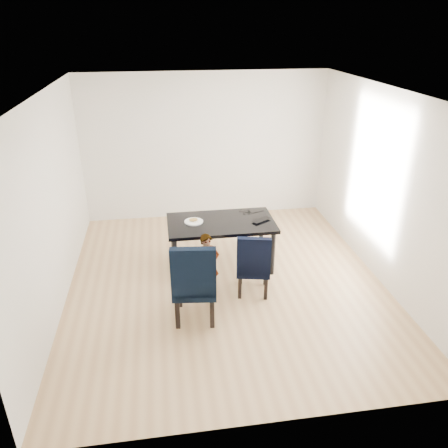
{
  "coord_description": "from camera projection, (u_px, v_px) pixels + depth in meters",
  "views": [
    {
      "loc": [
        -0.84,
        -5.37,
        3.5
      ],
      "look_at": [
        0.0,
        0.2,
        0.85
      ],
      "focal_mm": 35.0,
      "sensor_mm": 36.0,
      "label": 1
    }
  ],
  "objects": [
    {
      "name": "wall_right",
      "position": [
        384.0,
        188.0,
        6.14
      ],
      "size": [
        0.01,
        5.0,
        2.7
      ],
      "primitive_type": "cube",
      "color": "white",
      "rests_on": "ground"
    },
    {
      "name": "chair_left",
      "position": [
        195.0,
        279.0,
        5.44
      ],
      "size": [
        0.6,
        0.62,
        1.12
      ],
      "primitive_type": "cube",
      "rotation": [
        0.0,
        0.0,
        -0.12
      ],
      "color": "black",
      "rests_on": "floor"
    },
    {
      "name": "ceiling",
      "position": [
        226.0,
        92.0,
        5.26
      ],
      "size": [
        4.5,
        5.0,
        0.01
      ],
      "primitive_type": "cube",
      "color": "white",
      "rests_on": "wall_back"
    },
    {
      "name": "floor",
      "position": [
        226.0,
        282.0,
        6.41
      ],
      "size": [
        4.5,
        5.0,
        0.01
      ],
      "primitive_type": "cube",
      "color": "tan",
      "rests_on": "ground"
    },
    {
      "name": "wall_front",
      "position": [
        273.0,
        307.0,
        3.59
      ],
      "size": [
        4.5,
        0.01,
        2.7
      ],
      "primitive_type": "cube",
      "color": "silver",
      "rests_on": "ground"
    },
    {
      "name": "sandwich",
      "position": [
        193.0,
        220.0,
        6.5
      ],
      "size": [
        0.14,
        0.08,
        0.05
      ],
      "primitive_type": "ellipsoid",
      "rotation": [
        0.0,
        0.0,
        0.14
      ],
      "color": "#AC813D",
      "rests_on": "plate"
    },
    {
      "name": "laptop",
      "position": [
        259.0,
        219.0,
        6.58
      ],
      "size": [
        0.36,
        0.32,
        0.02
      ],
      "primitive_type": "imported",
      "rotation": [
        0.0,
        0.0,
        3.68
      ],
      "color": "black",
      "rests_on": "dining_table"
    },
    {
      "name": "wall_left",
      "position": [
        51.0,
        206.0,
        5.53
      ],
      "size": [
        0.01,
        5.0,
        2.7
      ],
      "primitive_type": "cube",
      "color": "silver",
      "rests_on": "ground"
    },
    {
      "name": "plate",
      "position": [
        194.0,
        222.0,
        6.52
      ],
      "size": [
        0.33,
        0.33,
        0.02
      ],
      "primitive_type": "cylinder",
      "rotation": [
        0.0,
        0.0,
        0.21
      ],
      "color": "white",
      "rests_on": "dining_table"
    },
    {
      "name": "chair_right",
      "position": [
        253.0,
        262.0,
        6.0
      ],
      "size": [
        0.54,
        0.55,
        0.94
      ],
      "primitive_type": "cube",
      "rotation": [
        0.0,
        0.0,
        -0.22
      ],
      "color": "black",
      "rests_on": "floor"
    },
    {
      "name": "cable_tangle",
      "position": [
        247.0,
        213.0,
        6.81
      ],
      "size": [
        0.16,
        0.16,
        0.01
      ],
      "primitive_type": "torus",
      "rotation": [
        0.0,
        0.0,
        -0.23
      ],
      "color": "black",
      "rests_on": "dining_table"
    },
    {
      "name": "wall_back",
      "position": [
        205.0,
        147.0,
        8.07
      ],
      "size": [
        4.5,
        0.01,
        2.7
      ],
      "primitive_type": "cube",
      "color": "white",
      "rests_on": "ground"
    },
    {
      "name": "dining_table",
      "position": [
        221.0,
        244.0,
        6.7
      ],
      "size": [
        1.6,
        0.9,
        0.75
      ],
      "primitive_type": "cube",
      "color": "black",
      "rests_on": "floor"
    },
    {
      "name": "child",
      "position": [
        207.0,
        265.0,
        5.97
      ],
      "size": [
        0.34,
        0.23,
        0.91
      ],
      "primitive_type": "imported",
      "rotation": [
        0.0,
        0.0,
        0.04
      ],
      "color": "#FF4215",
      "rests_on": "floor"
    }
  ]
}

